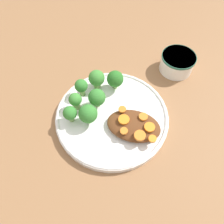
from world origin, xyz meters
name	(u,v)px	position (x,y,z in m)	size (l,w,h in m)	color
ground_plane	(112,119)	(0.00, 0.00, 0.00)	(4.00, 4.00, 0.00)	#8C603D
plate	(112,116)	(0.00, 0.00, 0.01)	(0.29, 0.29, 0.02)	white
dip_bowl	(177,62)	(-0.14, -0.22, 0.03)	(0.10, 0.10, 0.05)	white
stew_mound	(134,126)	(-0.06, 0.02, 0.03)	(0.13, 0.09, 0.02)	#5B3319
broccoli_floret_0	(97,98)	(0.04, -0.02, 0.05)	(0.04, 0.04, 0.06)	#759E51
broccoli_floret_1	(88,114)	(0.05, 0.03, 0.05)	(0.05, 0.05, 0.06)	#7FA85B
broccoli_floret_2	(81,86)	(0.09, -0.04, 0.05)	(0.03, 0.03, 0.05)	#759E51
broccoli_floret_3	(115,79)	(0.01, -0.09, 0.05)	(0.04, 0.04, 0.06)	#7FA85B
broccoli_floret_4	(97,79)	(0.06, -0.08, 0.05)	(0.04, 0.04, 0.06)	#7FA85B
broccoli_floret_5	(70,113)	(0.09, 0.04, 0.05)	(0.03, 0.03, 0.05)	#759E51
broccoli_floret_6	(76,100)	(0.09, 0.00, 0.05)	(0.03, 0.03, 0.05)	#759E51
carrot_slice_0	(124,120)	(-0.03, 0.02, 0.04)	(0.03, 0.03, 0.01)	orange
carrot_slice_1	(122,109)	(-0.02, -0.01, 0.04)	(0.02, 0.02, 0.00)	orange
carrot_slice_2	(140,136)	(-0.08, 0.05, 0.04)	(0.03, 0.03, 0.01)	orange
carrot_slice_3	(150,127)	(-0.10, 0.02, 0.04)	(0.03, 0.03, 0.01)	orange
carrot_slice_4	(152,139)	(-0.11, 0.05, 0.04)	(0.02, 0.02, 0.01)	orange
carrot_slice_5	(143,117)	(-0.08, 0.00, 0.04)	(0.02, 0.02, 0.00)	orange
carrot_slice_6	(124,131)	(-0.04, 0.05, 0.04)	(0.02, 0.02, 0.01)	orange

